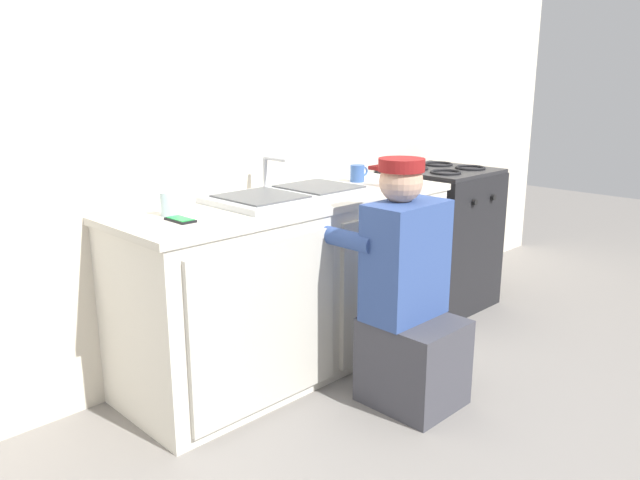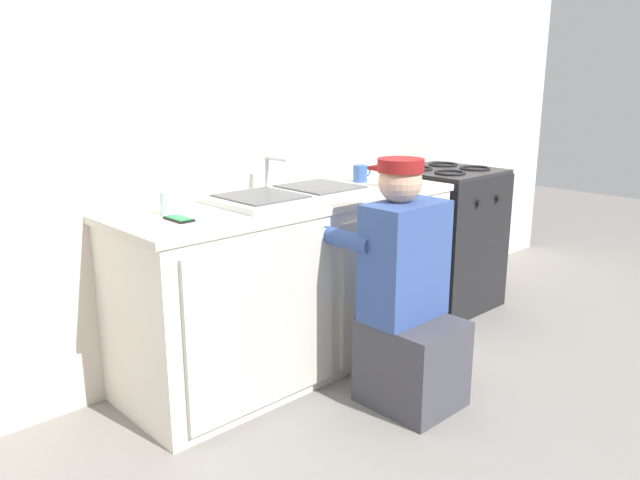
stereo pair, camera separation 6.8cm
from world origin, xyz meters
TOP-DOWN VIEW (x-y plane):
  - ground_plane at (0.00, 0.00)m, footprint 12.00×12.00m
  - back_wall at (0.00, 0.65)m, footprint 6.00×0.10m
  - counter_cabinet at (0.00, 0.29)m, footprint 1.78×0.62m
  - countertop at (0.00, 0.30)m, footprint 1.82×0.62m
  - sink_double_basin at (0.00, 0.30)m, footprint 0.80×0.44m
  - stove_range at (1.27, 0.30)m, footprint 0.60×0.62m
  - plumber_person at (0.11, -0.34)m, footprint 0.42×0.61m
  - soda_cup_red at (0.59, 0.14)m, footprint 0.08×0.08m
  - cell_phone at (-0.66, 0.25)m, footprint 0.07×0.14m
  - water_glass at (-0.64, 0.37)m, footprint 0.06×0.06m
  - coffee_mug at (0.60, 0.40)m, footprint 0.13×0.08m

SIDE VIEW (x-z plane):
  - ground_plane at x=0.00m, z-range 0.00..0.00m
  - counter_cabinet at x=0.00m, z-range 0.00..0.84m
  - stove_range at x=1.27m, z-range 0.00..0.89m
  - plumber_person at x=0.11m, z-range -0.09..1.01m
  - countertop at x=0.00m, z-range 0.84..0.87m
  - cell_phone at x=-0.66m, z-range 0.87..0.88m
  - sink_double_basin at x=0.00m, z-range 0.79..0.98m
  - coffee_mug at x=0.60m, z-range 0.87..0.96m
  - water_glass at x=-0.64m, z-range 0.87..0.97m
  - soda_cup_red at x=0.59m, z-range 0.87..1.02m
  - back_wall at x=0.00m, z-range 0.00..2.50m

